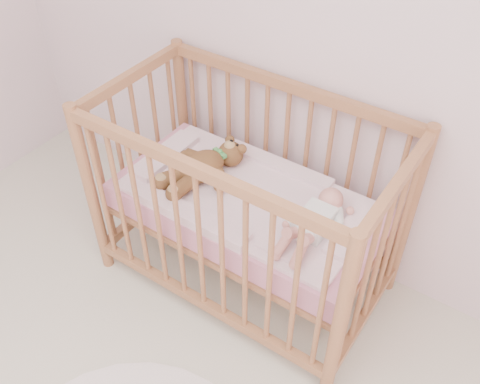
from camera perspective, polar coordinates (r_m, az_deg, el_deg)
The scene contains 6 objects.
wall_back at distance 2.23m, azimuth 11.83°, elevation 18.58°, with size 4.00×0.02×2.70m, color silver.
crib at distance 2.48m, azimuth 0.65°, elevation -1.42°, with size 1.36×0.76×1.00m, color #A36D45, non-canonical shape.
mattress at distance 2.49m, azimuth 0.64°, elevation -1.67°, with size 1.22×0.62×0.13m, color #C77C8C.
blanket at distance 2.44m, azimuth 0.66°, elevation -0.40°, with size 1.10×0.58×0.06m, color #EDA3B7, non-canonical shape.
baby at distance 2.25m, azimuth 8.00°, elevation -2.71°, with size 0.24×0.49×0.12m, color white, non-canonical shape.
teddy_bear at distance 2.48m, azimuth -4.09°, elevation 2.84°, with size 0.35×0.49×0.14m, color brown, non-canonical shape.
Camera 1 is at (0.77, 0.09, 2.21)m, focal length 40.00 mm.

